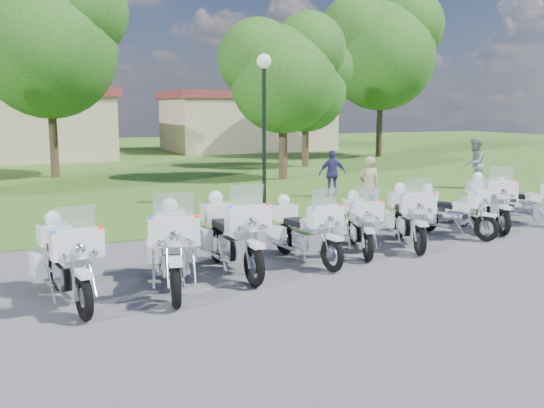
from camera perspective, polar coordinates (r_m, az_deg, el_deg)
name	(u,v)px	position (r m, az deg, el deg)	size (l,w,h in m)	color
ground	(274,262)	(11.99, 0.23, -5.46)	(100.00, 100.00, 0.00)	#4D4D51
grass_lawn	(94,158)	(38.04, -16.37, 4.19)	(100.00, 48.00, 0.01)	#315A1C
motorcycle_0	(66,259)	(9.97, -18.86, -4.94)	(1.01, 2.41, 1.63)	black
motorcycle_1	(173,246)	(10.27, -9.33, -3.92)	(1.18, 2.54, 1.73)	black
motorcycle_2	(231,233)	(11.19, -3.89, -2.76)	(0.87, 2.56, 1.72)	black
motorcycle_3	(303,229)	(11.95, 2.95, -2.39)	(0.94, 2.26, 1.52)	black
motorcycle_4	(359,222)	(12.93, 8.19, -1.70)	(1.18, 2.10, 1.47)	black
motorcycle_5	(408,215)	(13.65, 12.65, -1.04)	(1.30, 2.25, 1.59)	black
motorcycle_6	(451,210)	(14.95, 16.53, -0.57)	(1.16, 2.06, 1.44)	black
motorcycle_7	(488,201)	(16.17, 19.64, 0.27)	(1.35, 2.30, 1.63)	black
motorcycle_8	(523,200)	(17.24, 22.57, 0.31)	(1.13, 2.02, 1.41)	black
lamp_post	(264,93)	(18.43, -0.76, 10.38)	(0.44, 0.44, 4.59)	black
tree_1	(46,36)	(27.97, -20.48, 14.56)	(6.74, 5.75, 8.99)	#38281C
tree_2	(282,69)	(25.51, 0.95, 12.59)	(5.18, 4.42, 6.91)	#38281C
tree_3	(305,83)	(30.87, 3.10, 11.27)	(4.76, 4.06, 6.35)	#38281C
tree_4	(380,46)	(38.01, 10.16, 14.44)	(7.53, 6.43, 10.04)	#38281C
building_east	(247,121)	(43.55, -2.38, 7.84)	(11.44, 7.28, 4.10)	tan
bystander_a	(369,186)	(17.13, 9.09, 1.66)	(0.61, 0.40, 1.66)	tan
bystander_b	(474,163)	(23.88, 18.50, 3.64)	(0.91, 0.71, 1.88)	gray
bystander_c	(332,174)	(20.60, 5.71, 2.86)	(0.93, 0.39, 1.58)	navy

